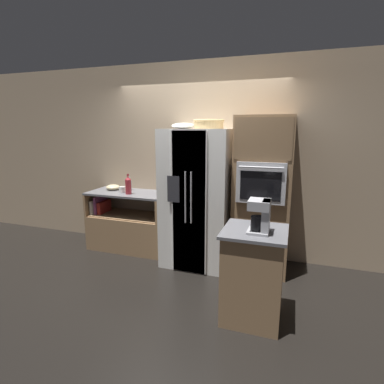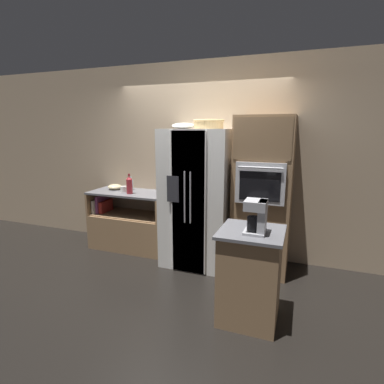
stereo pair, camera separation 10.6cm
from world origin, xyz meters
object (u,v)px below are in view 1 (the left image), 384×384
at_px(bottle_tall, 130,184).
at_px(mixing_bowl, 113,187).
at_px(refrigerator, 199,198).
at_px(wicker_basket, 209,124).
at_px(wall_oven, 263,195).
at_px(fruit_bowl, 183,126).
at_px(mug, 122,190).
at_px(bottle_short, 128,185).
at_px(coffee_maker, 261,215).

distance_m(bottle_tall, mixing_bowl, 0.28).
xyz_separation_m(refrigerator, bottle_tall, (-1.22, 0.24, 0.07)).
bearing_deg(wicker_basket, wall_oven, 9.12).
bearing_deg(bottle_tall, refrigerator, -11.34).
xyz_separation_m(refrigerator, fruit_bowl, (-0.22, 0.01, 0.97)).
bearing_deg(fruit_bowl, mixing_bowl, 171.79).
bearing_deg(mixing_bowl, mug, -27.29).
relative_size(wicker_basket, mixing_bowl, 1.82).
relative_size(fruit_bowl, bottle_tall, 1.48).
bearing_deg(bottle_tall, mixing_bowl, -168.30).
height_order(refrigerator, wicker_basket, wicker_basket).
bearing_deg(refrigerator, fruit_bowl, 178.64).
bearing_deg(bottle_short, wall_oven, 2.33).
xyz_separation_m(wicker_basket, coffee_maker, (0.81, -1.11, -0.83)).
bearing_deg(bottle_short, mixing_bowl, 153.78).
height_order(fruit_bowl, coffee_maker, fruit_bowl).
height_order(wicker_basket, coffee_maker, wicker_basket).
xyz_separation_m(mug, coffee_maker, (2.20, -1.20, 0.14)).
relative_size(refrigerator, coffee_maker, 5.97).
relative_size(fruit_bowl, mixing_bowl, 1.46).
distance_m(wall_oven, mixing_bowl, 2.35).
height_order(refrigerator, coffee_maker, refrigerator).
bearing_deg(wicker_basket, refrigerator, 163.91).
bearing_deg(bottle_short, refrigerator, 0.39).
height_order(mixing_bowl, coffee_maker, coffee_maker).
bearing_deg(bottle_tall, wall_oven, -4.77).
height_order(bottle_tall, bottle_short, bottle_short).
relative_size(bottle_short, coffee_maker, 0.97).
distance_m(bottle_short, mixing_bowl, 0.45).
bearing_deg(bottle_short, wicker_basket, -1.60).
height_order(refrigerator, bottle_short, refrigerator).
xyz_separation_m(fruit_bowl, bottle_tall, (-1.00, 0.24, -0.90)).
xyz_separation_m(bottle_short, mug, (-0.14, 0.06, -0.09)).
distance_m(wicker_basket, coffee_maker, 1.60).
distance_m(mixing_bowl, coffee_maker, 2.79).
xyz_separation_m(fruit_bowl, bottle_short, (-0.87, -0.01, -0.86)).
distance_m(wicker_basket, mixing_bowl, 1.92).
height_order(bottle_tall, mixing_bowl, bottle_tall).
relative_size(wall_oven, mixing_bowl, 9.27).
bearing_deg(coffee_maker, wall_oven, 95.02).
xyz_separation_m(wall_oven, coffee_maker, (0.11, -1.22, 0.08)).
height_order(wicker_basket, bottle_short, wicker_basket).
bearing_deg(fruit_bowl, mug, 177.06).
xyz_separation_m(fruit_bowl, coffee_maker, (1.18, -1.15, -0.80)).
height_order(wicker_basket, fruit_bowl, wicker_basket).
relative_size(refrigerator, fruit_bowl, 5.86).
height_order(wall_oven, wicker_basket, wall_oven).
bearing_deg(mixing_bowl, wicker_basket, -8.02).
bearing_deg(wicker_basket, fruit_bowl, 172.62).
height_order(wicker_basket, mixing_bowl, wicker_basket).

